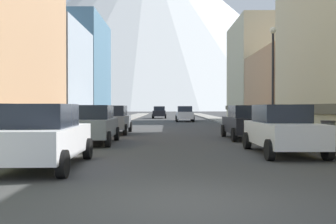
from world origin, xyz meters
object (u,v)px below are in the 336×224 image
Objects in this scene: car_left_0 at (44,136)px; car_driving_1 at (185,114)px; car_left_2 at (114,119)px; car_right_0 at (283,129)px; trash_bin_right at (329,132)px; potted_plant_1 at (294,125)px; pedestrian_0 at (269,119)px; car_left_1 at (94,124)px; car_driving_0 at (160,112)px; pedestrian_1 at (252,117)px; streetlamp_right at (274,65)px; car_right_1 at (247,122)px.

car_driving_1 is at bearing 80.75° from car_left_0.
car_left_2 is 12.88m from car_right_0.
trash_bin_right is (4.75, -27.96, -0.26)m from car_driving_1.
car_right_0 is 4.51× the size of trash_bin_right.
car_driving_1 is 22.36m from potted_plant_1.
potted_plant_1 is 0.55× the size of pedestrian_0.
car_left_1 is 1.01× the size of car_right_0.
car_driving_0 is 12.84m from car_driving_1.
car_left_0 and car_driving_1 have the same top height.
pedestrian_0 is 5.08m from pedestrian_1.
car_left_0 is 0.76× the size of streetlamp_right.
car_left_2 is 1.00× the size of car_right_0.
car_right_1 is 0.75× the size of streetlamp_right.
pedestrian_1 is at bearing -73.39° from car_driving_0.
trash_bin_right is at bearing 39.49° from car_right_0.
potted_plant_1 is at bearing 22.49° from car_left_1.
car_right_1 is 1.00× the size of car_driving_1.
car_left_0 is at bearing -92.76° from car_driving_0.
car_left_0 and car_left_1 have the same top height.
car_driving_1 is (5.40, 26.17, 0.00)m from car_left_1.
car_left_2 is 2.78× the size of pedestrian_1.
car_right_0 is at bearing -102.80° from streetlamp_right.
streetlamp_right reaches higher than car_left_2.
streetlamp_right is at bearing -78.97° from car_driving_0.
potted_plant_1 is (10.80, 11.46, -0.24)m from car_left_0.
pedestrian_0 is at bearing -76.22° from car_driving_1.
trash_bin_right is (10.15, -8.30, -0.26)m from car_left_2.
car_left_0 is at bearing -117.52° from pedestrian_1.
trash_bin_right is (10.15, -1.79, -0.26)m from car_left_1.
potted_plant_1 is 2.85m from pedestrian_0.
car_right_0 is at bearing -53.85° from car_left_2.
car_left_2 is 1.00× the size of car_driving_1.
trash_bin_right is at bearing -80.36° from car_driving_1.
car_left_0 is 1.01× the size of car_right_0.
car_right_0 is 30.14m from car_driving_1.
car_driving_0 is at bearing 101.14° from trash_bin_right.
car_left_2 and car_right_1 have the same top height.
pedestrian_1 is (4.65, -13.88, -0.02)m from car_driving_1.
car_driving_1 is at bearing -75.57° from car_driving_0.
streetlamp_right is at bearing 47.34° from car_left_0.
car_driving_0 is 1.00× the size of car_driving_1.
streetlamp_right reaches higher than pedestrian_0.
car_left_2 is 8.63m from car_right_1.
car_left_0 and car_driving_0 have the same top height.
car_driving_0 is at bearing 101.03° from streetlamp_right.
car_left_0 is at bearing -89.97° from car_left_1.
car_right_1 is 23.84m from car_driving_1.
car_driving_1 reaches higher than trash_bin_right.
streetlamp_right is (-1.00, 4.73, 3.34)m from trash_bin_right.
car_driving_0 is at bearing 87.24° from car_left_0.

